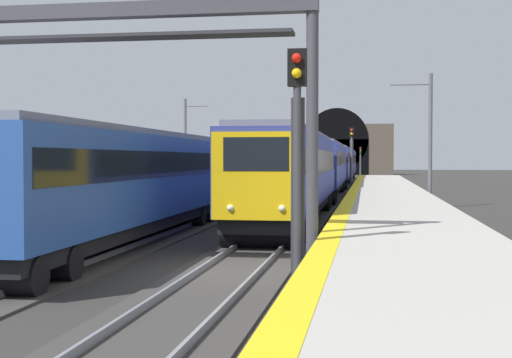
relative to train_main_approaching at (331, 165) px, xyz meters
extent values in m
plane|color=#302D2B|center=(-44.02, 0.00, -2.27)|extent=(320.00, 320.00, 0.00)
cube|color=#ADA89E|center=(-44.02, -4.19, -1.72)|extent=(112.00, 4.00, 1.10)
cube|color=yellow|center=(-44.02, -2.44, -1.16)|extent=(112.00, 0.50, 0.01)
cube|color=#383533|center=(-44.02, 0.00, -2.24)|extent=(160.00, 2.81, 0.06)
cube|color=gray|center=(-44.02, 0.72, -2.13)|extent=(160.00, 0.07, 0.15)
cube|color=gray|center=(-44.02, -0.72, -2.13)|extent=(160.00, 0.07, 0.15)
cube|color=#383533|center=(-44.02, 4.56, -2.24)|extent=(160.00, 3.14, 0.06)
cube|color=gray|center=(-44.02, 5.28, -2.13)|extent=(160.00, 0.07, 0.15)
cube|color=gray|center=(-44.02, 3.85, -2.13)|extent=(160.00, 0.07, 0.15)
cube|color=navy|center=(-30.49, 0.00, 0.10)|extent=(19.83, 2.84, 2.72)
cube|color=black|center=(-30.49, 0.00, 0.41)|extent=(19.04, 2.86, 0.91)
cube|color=slate|center=(-30.49, 0.00, 1.56)|extent=(19.23, 2.43, 0.20)
cube|color=black|center=(-30.49, 0.00, -1.45)|extent=(19.43, 2.51, 0.53)
cylinder|color=black|center=(-39.14, -0.05, -1.79)|extent=(0.98, 2.52, 0.96)
cylinder|color=black|center=(-37.34, -0.04, -1.79)|extent=(0.98, 2.52, 0.96)
cylinder|color=black|center=(-23.65, 0.04, -1.79)|extent=(0.98, 2.52, 0.96)
cylinder|color=black|center=(-21.85, 0.05, -1.79)|extent=(0.98, 2.52, 0.96)
cube|color=#E5B20F|center=(-40.44, -0.06, 0.02)|extent=(0.13, 2.62, 2.55)
cube|color=black|center=(-40.49, -0.06, 0.65)|extent=(0.05, 1.91, 0.98)
sphere|color=#F2EACC|center=(-40.49, -0.81, -0.91)|extent=(0.20, 0.20, 0.20)
sphere|color=#F2EACC|center=(-40.50, 0.69, -0.91)|extent=(0.20, 0.20, 0.20)
cube|color=navy|center=(-10.21, 0.00, 0.10)|extent=(19.83, 2.84, 2.72)
cube|color=black|center=(-10.21, 0.00, 0.54)|extent=(19.04, 2.86, 0.85)
cube|color=slate|center=(-10.21, 0.00, 1.56)|extent=(19.23, 2.43, 0.20)
cube|color=black|center=(-10.21, 0.00, -1.45)|extent=(19.43, 2.51, 0.53)
cylinder|color=black|center=(-19.03, -0.05, -1.79)|extent=(0.98, 2.52, 0.96)
cylinder|color=black|center=(-17.23, -0.04, -1.79)|extent=(0.98, 2.52, 0.96)
cylinder|color=black|center=(-3.18, 0.04, -1.79)|extent=(0.98, 2.52, 0.96)
cylinder|color=black|center=(-1.38, 0.05, -1.79)|extent=(0.98, 2.52, 0.96)
cube|color=navy|center=(10.08, 0.00, 0.10)|extent=(19.83, 2.84, 2.72)
cube|color=black|center=(10.08, 0.00, 0.58)|extent=(19.04, 2.86, 0.87)
cube|color=slate|center=(10.08, 0.00, 1.56)|extent=(19.23, 2.43, 0.20)
cube|color=black|center=(10.08, 0.00, -1.45)|extent=(19.43, 2.51, 0.53)
cylinder|color=black|center=(1.60, -0.05, -1.79)|extent=(0.98, 2.52, 0.96)
cylinder|color=black|center=(3.40, -0.04, -1.79)|extent=(0.98, 2.52, 0.96)
cylinder|color=black|center=(16.76, 0.04, -1.79)|extent=(0.98, 2.52, 0.96)
cylinder|color=black|center=(18.56, 0.05, -1.79)|extent=(0.98, 2.52, 0.96)
cube|color=navy|center=(30.37, 0.00, 0.10)|extent=(19.83, 2.84, 2.72)
cube|color=black|center=(30.37, 0.00, 0.46)|extent=(19.04, 2.86, 0.96)
cube|color=slate|center=(30.37, 0.00, 1.56)|extent=(19.23, 2.43, 0.20)
cube|color=black|center=(30.37, 0.00, -1.45)|extent=(19.43, 2.51, 0.53)
cylinder|color=black|center=(21.67, -0.05, -1.79)|extent=(0.98, 2.52, 0.96)
cylinder|color=black|center=(23.47, -0.04, -1.79)|extent=(0.98, 2.52, 0.96)
cylinder|color=black|center=(37.27, 0.04, -1.79)|extent=(0.98, 2.52, 0.96)
cylinder|color=black|center=(39.07, 0.05, -1.79)|extent=(0.98, 2.52, 0.96)
cube|color=#264C99|center=(-39.01, 4.56, -0.06)|extent=(18.56, 3.00, 2.62)
cube|color=black|center=(-39.01, 4.56, 0.34)|extent=(17.82, 3.02, 0.80)
cube|color=slate|center=(-39.01, 4.56, 1.34)|extent=(18.00, 2.58, 0.20)
cube|color=black|center=(-39.01, 4.56, -1.55)|extent=(18.18, 2.66, 0.47)
cylinder|color=black|center=(-30.68, 4.66, -1.85)|extent=(0.87, 2.57, 0.84)
cylinder|color=black|center=(-32.47, 4.64, -1.85)|extent=(0.87, 2.57, 0.84)
cylinder|color=black|center=(-45.55, 4.49, -1.85)|extent=(0.87, 2.57, 0.84)
cube|color=#E5B20F|center=(-29.71, 4.67, -0.19)|extent=(0.15, 2.67, 2.36)
cube|color=black|center=(-29.66, 4.67, 0.46)|extent=(0.06, 1.95, 0.94)
sphere|color=#F2EACC|center=(-29.66, 5.44, -1.02)|extent=(0.20, 0.20, 0.20)
sphere|color=#F2EACC|center=(-29.64, 3.91, -1.02)|extent=(0.20, 0.20, 0.20)
cube|color=#264C99|center=(-19.98, 4.56, -0.06)|extent=(18.56, 3.00, 2.62)
cube|color=black|center=(-19.98, 4.56, 0.25)|extent=(17.82, 3.02, 0.89)
cube|color=slate|center=(-19.98, 4.56, 1.34)|extent=(18.00, 2.58, 0.20)
cube|color=black|center=(-19.98, 4.56, -1.55)|extent=(18.18, 2.66, 0.47)
cylinder|color=black|center=(-11.99, 4.66, -1.85)|extent=(0.87, 2.57, 0.84)
cylinder|color=black|center=(-13.79, 4.64, -1.85)|extent=(0.87, 2.57, 0.84)
cylinder|color=black|center=(-26.16, 4.49, -1.85)|extent=(0.87, 2.57, 0.84)
cylinder|color=black|center=(-27.96, 4.47, -1.85)|extent=(0.87, 2.57, 0.84)
cylinder|color=#38383D|center=(-46.28, -1.83, -0.15)|extent=(0.16, 0.16, 4.24)
cube|color=black|center=(-46.28, -1.83, 2.35)|extent=(0.20, 0.38, 0.75)
cube|color=#38383D|center=(-46.14, -1.83, -0.15)|extent=(0.04, 0.28, 3.82)
sphere|color=red|center=(-46.41, -1.83, 2.52)|extent=(0.20, 0.20, 0.20)
sphere|color=yellow|center=(-46.41, -1.83, 2.22)|extent=(0.20, 0.20, 0.20)
cylinder|color=#4C4C54|center=(-3.68, -1.83, -0.02)|extent=(0.16, 0.16, 4.49)
cube|color=black|center=(-3.68, -1.83, 2.60)|extent=(0.20, 0.38, 0.75)
cube|color=#4C4C54|center=(-3.54, -1.83, -0.02)|extent=(0.04, 0.28, 4.04)
sphere|color=red|center=(-3.81, -1.83, 2.77)|extent=(0.20, 0.20, 0.20)
sphere|color=yellow|center=(-3.81, -1.83, 2.47)|extent=(0.20, 0.20, 0.20)
cylinder|color=#4C4C54|center=(48.95, -1.83, -0.51)|extent=(0.16, 0.16, 3.51)
cube|color=black|center=(48.95, -1.83, 1.76)|extent=(0.20, 0.38, 1.05)
cube|color=#4C4C54|center=(49.09, -1.83, -0.51)|extent=(0.04, 0.28, 3.15)
sphere|color=red|center=(48.82, -1.83, 2.09)|extent=(0.20, 0.20, 0.20)
sphere|color=yellow|center=(48.82, -1.83, 1.79)|extent=(0.20, 0.20, 0.20)
sphere|color=green|center=(48.82, -1.83, 1.49)|extent=(0.20, 0.20, 0.20)
cylinder|color=#3F3F47|center=(-44.44, -1.99, 0.79)|extent=(0.28, 0.28, 6.10)
cube|color=#3F3F47|center=(-44.44, 2.28, 4.01)|extent=(0.36, 8.82, 0.35)
cube|color=#2D2D33|center=(-44.44, 2.28, 3.39)|extent=(0.70, 7.68, 0.08)
cube|color=#51473D|center=(61.44, 2.28, 2.04)|extent=(2.32, 18.93, 8.61)
cube|color=black|center=(60.24, 2.28, 0.75)|extent=(0.12, 10.60, 6.03)
cylinder|color=black|center=(60.24, 2.28, 3.76)|extent=(0.12, 10.60, 10.60)
cylinder|color=#595B60|center=(-6.10, 11.15, 1.48)|extent=(0.22, 0.22, 7.50)
cylinder|color=#595B60|center=(-6.10, 10.22, 4.63)|extent=(0.08, 1.86, 0.08)
cylinder|color=#595B60|center=(-20.08, -6.58, 1.48)|extent=(0.22, 0.22, 7.50)
cylinder|color=#595B60|center=(-20.08, -5.48, 4.63)|extent=(0.08, 2.20, 0.08)
camera|label=1|loc=(-60.54, -3.29, 0.53)|focal=49.78mm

